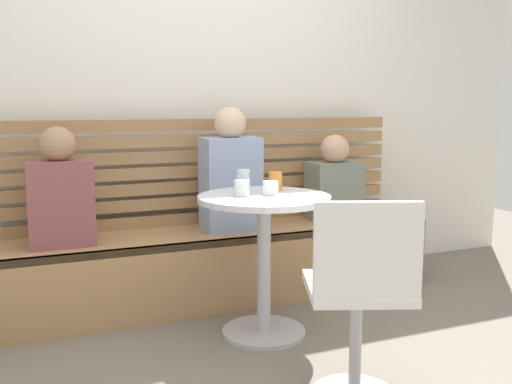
{
  "coord_description": "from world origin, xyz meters",
  "views": [
    {
      "loc": [
        -1.12,
        -2.04,
        1.2
      ],
      "look_at": [
        0.02,
        0.66,
        0.75
      ],
      "focal_mm": 40.33,
      "sensor_mm": 36.0,
      "label": 1
    }
  ],
  "objects_px": {
    "white_chair": "(360,294)",
    "cup_ceramic_white": "(271,188)",
    "cafe_table": "(264,238)",
    "person_child_left": "(334,183)",
    "cup_tumbler_orange": "(276,181)",
    "person_adult": "(231,176)",
    "cup_glass_tall": "(243,181)",
    "cup_glass_short": "(242,188)",
    "booth_bench": "(219,265)",
    "person_child_middle": "(60,194)"
  },
  "relations": [
    {
      "from": "person_child_left",
      "to": "cup_tumbler_orange",
      "type": "bearing_deg",
      "value": -142.99
    },
    {
      "from": "cafe_table",
      "to": "person_child_left",
      "type": "bearing_deg",
      "value": 38.86
    },
    {
      "from": "cup_glass_tall",
      "to": "cup_tumbler_orange",
      "type": "bearing_deg",
      "value": -4.83
    },
    {
      "from": "cup_glass_tall",
      "to": "white_chair",
      "type": "bearing_deg",
      "value": -83.32
    },
    {
      "from": "cafe_table",
      "to": "person_child_left",
      "type": "distance_m",
      "value": 1.02
    },
    {
      "from": "person_child_middle",
      "to": "cafe_table",
      "type": "bearing_deg",
      "value": -31.32
    },
    {
      "from": "person_adult",
      "to": "person_child_left",
      "type": "height_order",
      "value": "person_adult"
    },
    {
      "from": "cup_glass_short",
      "to": "cup_glass_tall",
      "type": "xyz_separation_m",
      "value": [
        0.05,
        0.11,
        0.02
      ]
    },
    {
      "from": "booth_bench",
      "to": "cup_ceramic_white",
      "type": "xyz_separation_m",
      "value": [
        0.08,
        -0.59,
        0.55
      ]
    },
    {
      "from": "person_child_left",
      "to": "white_chair",
      "type": "bearing_deg",
      "value": -116.71
    },
    {
      "from": "cafe_table",
      "to": "cup_glass_tall",
      "type": "relative_size",
      "value": 6.17
    },
    {
      "from": "cup_tumbler_orange",
      "to": "person_adult",
      "type": "bearing_deg",
      "value": 101.22
    },
    {
      "from": "white_chair",
      "to": "cup_ceramic_white",
      "type": "distance_m",
      "value": 0.87
    },
    {
      "from": "person_adult",
      "to": "cup_ceramic_white",
      "type": "xyz_separation_m",
      "value": [
        0.0,
        -0.58,
        0.0
      ]
    },
    {
      "from": "white_chair",
      "to": "cup_ceramic_white",
      "type": "bearing_deg",
      "value": 91.26
    },
    {
      "from": "person_adult",
      "to": "cup_glass_short",
      "type": "distance_m",
      "value": 0.57
    },
    {
      "from": "person_child_left",
      "to": "cup_ceramic_white",
      "type": "distance_m",
      "value": 0.97
    },
    {
      "from": "cafe_table",
      "to": "person_adult",
      "type": "xyz_separation_m",
      "value": [
        0.04,
        0.59,
        0.25
      ]
    },
    {
      "from": "cafe_table",
      "to": "cup_glass_tall",
      "type": "bearing_deg",
      "value": 110.2
    },
    {
      "from": "cup_glass_tall",
      "to": "cup_ceramic_white",
      "type": "bearing_deg",
      "value": -56.42
    },
    {
      "from": "cup_ceramic_white",
      "to": "cafe_table",
      "type": "bearing_deg",
      "value": -168.4
    },
    {
      "from": "person_child_middle",
      "to": "cup_glass_tall",
      "type": "xyz_separation_m",
      "value": [
        0.89,
        -0.43,
        0.08
      ]
    },
    {
      "from": "cup_glass_short",
      "to": "cup_glass_tall",
      "type": "distance_m",
      "value": 0.13
    },
    {
      "from": "cup_ceramic_white",
      "to": "cup_glass_tall",
      "type": "bearing_deg",
      "value": 123.58
    },
    {
      "from": "booth_bench",
      "to": "person_child_middle",
      "type": "xyz_separation_m",
      "value": [
        -0.91,
        -0.03,
        0.5
      ]
    },
    {
      "from": "cafe_table",
      "to": "cup_tumbler_orange",
      "type": "height_order",
      "value": "cup_tumbler_orange"
    },
    {
      "from": "person_child_left",
      "to": "cup_ceramic_white",
      "type": "relative_size",
      "value": 7.04
    },
    {
      "from": "cafe_table",
      "to": "cup_glass_short",
      "type": "relative_size",
      "value": 9.25
    },
    {
      "from": "cup_glass_short",
      "to": "cup_tumbler_orange",
      "type": "height_order",
      "value": "cup_tumbler_orange"
    },
    {
      "from": "cup_ceramic_white",
      "to": "cup_glass_short",
      "type": "bearing_deg",
      "value": 168.4
    },
    {
      "from": "person_child_left",
      "to": "cup_tumbler_orange",
      "type": "xyz_separation_m",
      "value": [
        -0.66,
        -0.49,
        0.11
      ]
    },
    {
      "from": "booth_bench",
      "to": "person_child_left",
      "type": "xyz_separation_m",
      "value": [
        0.82,
        0.03,
        0.46
      ]
    },
    {
      "from": "person_child_left",
      "to": "cup_tumbler_orange",
      "type": "distance_m",
      "value": 0.83
    },
    {
      "from": "cup_tumbler_orange",
      "to": "cup_glass_short",
      "type": "bearing_deg",
      "value": -157.29
    },
    {
      "from": "cup_glass_short",
      "to": "cafe_table",
      "type": "bearing_deg",
      "value": -19.6
    },
    {
      "from": "white_chair",
      "to": "cup_tumbler_orange",
      "type": "height_order",
      "value": "white_chair"
    },
    {
      "from": "booth_bench",
      "to": "cup_glass_short",
      "type": "relative_size",
      "value": 33.75
    },
    {
      "from": "booth_bench",
      "to": "cup_tumbler_orange",
      "type": "bearing_deg",
      "value": -70.85
    },
    {
      "from": "white_chair",
      "to": "person_adult",
      "type": "bearing_deg",
      "value": 90.89
    },
    {
      "from": "white_chair",
      "to": "cup_ceramic_white",
      "type": "xyz_separation_m",
      "value": [
        -0.02,
        0.82,
        0.31
      ]
    },
    {
      "from": "cup_ceramic_white",
      "to": "cup_glass_short",
      "type": "xyz_separation_m",
      "value": [
        -0.15,
        0.03,
        0.01
      ]
    },
    {
      "from": "booth_bench",
      "to": "white_chair",
      "type": "height_order",
      "value": "white_chair"
    },
    {
      "from": "cup_ceramic_white",
      "to": "person_adult",
      "type": "bearing_deg",
      "value": 90.36
    },
    {
      "from": "white_chair",
      "to": "cup_glass_short",
      "type": "relative_size",
      "value": 10.63
    },
    {
      "from": "white_chair",
      "to": "cup_tumbler_orange",
      "type": "xyz_separation_m",
      "value": [
        0.07,
        0.94,
        0.33
      ]
    },
    {
      "from": "cup_glass_tall",
      "to": "cup_tumbler_orange",
      "type": "distance_m",
      "value": 0.18
    },
    {
      "from": "booth_bench",
      "to": "cup_glass_tall",
      "type": "relative_size",
      "value": 22.5
    },
    {
      "from": "cafe_table",
      "to": "person_child_left",
      "type": "height_order",
      "value": "person_child_left"
    },
    {
      "from": "person_adult",
      "to": "white_chair",
      "type": "bearing_deg",
      "value": -89.11
    },
    {
      "from": "cafe_table",
      "to": "cup_glass_short",
      "type": "xyz_separation_m",
      "value": [
        -0.11,
        0.04,
        0.26
      ]
    }
  ]
}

